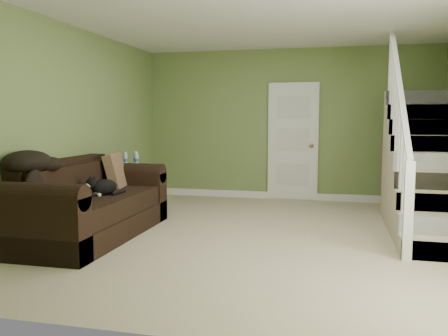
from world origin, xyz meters
The scene contains 15 objects.
floor centered at (0.00, 0.00, 0.00)m, with size 5.00×5.50×0.01m, color tan.
ceiling centered at (0.00, 0.00, 2.60)m, with size 5.00×5.50×0.01m, color white.
wall_back centered at (0.00, 2.75, 1.30)m, with size 5.00×0.04×2.60m, color olive.
wall_front centered at (0.00, -2.75, 1.30)m, with size 5.00×0.04×2.60m, color olive.
wall_left centered at (-2.50, 0.00, 1.30)m, with size 0.04×5.50×2.60m, color olive.
baseboard_back centered at (0.00, 2.72, 0.06)m, with size 5.00×0.04×0.12m, color white.
baseboard_left centered at (-2.47, 0.00, 0.06)m, with size 0.04×5.50×0.12m, color white.
door centered at (0.10, 2.71, 1.01)m, with size 0.86×0.12×2.02m.
staircase centered at (1.99, 0.97, 0.64)m, with size 1.00×2.51×2.82m.
sofa centered at (-2.02, -0.48, 0.35)m, with size 1.01×2.34×0.92m.
side_table centered at (-2.26, 1.31, 0.34)m, with size 0.65×0.65×0.90m.
cat centered at (-1.85, -0.43, 0.60)m, with size 0.32×0.54×0.26m.
banana centered at (-1.79, -1.13, 0.53)m, with size 0.06×0.21×0.06m, color yellow.
throw_pillow centered at (-2.03, 0.28, 0.70)m, with size 0.12×0.49×0.49m, color #462D1C.
throw_blanket centered at (-2.32, -1.19, 0.96)m, with size 0.45×0.59×0.24m, color black.
Camera 1 is at (0.86, -5.52, 1.41)m, focal length 38.00 mm.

